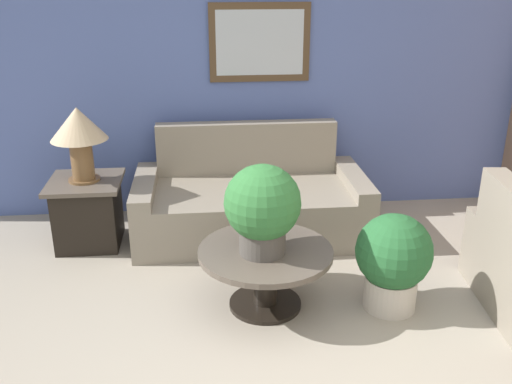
{
  "coord_description": "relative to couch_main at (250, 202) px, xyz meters",
  "views": [
    {
      "loc": [
        -0.44,
        -2.34,
        2.21
      ],
      "look_at": [
        -0.04,
        1.74,
        0.59
      ],
      "focal_mm": 40.0,
      "sensor_mm": 36.0,
      "label": 1
    }
  ],
  "objects": [
    {
      "name": "table_lamp",
      "position": [
        -1.38,
        -0.09,
        0.71
      ],
      "size": [
        0.45,
        0.45,
        0.61
      ],
      "color": "brown",
      "rests_on": "side_table"
    },
    {
      "name": "couch_main",
      "position": [
        0.0,
        0.0,
        0.0
      ],
      "size": [
        1.99,
        0.98,
        0.91
      ],
      "color": "gray",
      "rests_on": "ground_plane"
    },
    {
      "name": "potted_plant_on_table",
      "position": [
        -0.03,
        -1.24,
        0.48
      ],
      "size": [
        0.5,
        0.5,
        0.61
      ],
      "color": "#4C4742",
      "rests_on": "coffee_table"
    },
    {
      "name": "wall_back",
      "position": [
        0.04,
        0.6,
        1.02
      ],
      "size": [
        7.13,
        0.09,
        2.6
      ],
      "color": "#5166A8",
      "rests_on": "ground_plane"
    },
    {
      "name": "side_table",
      "position": [
        -1.38,
        -0.09,
        0.01
      ],
      "size": [
        0.59,
        0.59,
        0.57
      ],
      "color": "black",
      "rests_on": "ground_plane"
    },
    {
      "name": "potted_plant_floor",
      "position": [
        0.85,
        -1.3,
        0.09
      ],
      "size": [
        0.52,
        0.52,
        0.69
      ],
      "color": "beige",
      "rests_on": "ground_plane"
    },
    {
      "name": "coffee_table",
      "position": [
        -0.0,
        -1.2,
        0.04
      ],
      "size": [
        0.91,
        0.91,
        0.44
      ],
      "color": "black",
      "rests_on": "ground_plane"
    }
  ]
}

